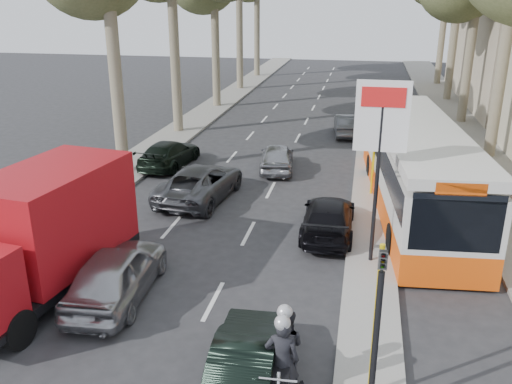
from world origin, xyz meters
TOP-DOWN VIEW (x-y plane):
  - ground at (0.00, 0.00)m, footprint 120.00×120.00m
  - sidewalk_right at (8.60, 25.00)m, footprint 3.20×70.00m
  - median_left at (-8.00, 28.00)m, footprint 2.40×64.00m
  - traffic_island at (3.25, 11.00)m, footprint 1.50×26.00m
  - billboard at (3.25, 5.00)m, footprint 1.50×12.10m
  - traffic_light_island at (3.25, -1.50)m, footprint 0.16×0.41m
  - silver_hatchback at (-3.49, 1.70)m, footprint 2.02×4.45m
  - dark_hatchback at (0.68, -1.00)m, footprint 1.53×3.79m
  - queue_car_a at (-3.50, 9.42)m, footprint 2.83×5.21m
  - queue_car_b at (1.80, 7.00)m, footprint 1.80×4.30m
  - queue_car_c at (-1.10, 13.79)m, footprint 1.96×3.90m
  - queue_car_d at (1.80, 21.25)m, footprint 1.71×3.89m
  - queue_car_e at (-6.25, 13.36)m, footprint 2.15×4.45m
  - red_truck at (-5.54, 1.61)m, footprint 3.19×6.60m
  - city_bus at (4.80, 9.98)m, footprint 3.86×12.79m
  - motorcycle at (1.49, -1.24)m, footprint 0.90×2.44m
  - pedestrian_near at (7.20, 11.24)m, footprint 1.18×1.08m

SIDE VIEW (x-z plane):
  - ground at x=0.00m, z-range 0.00..0.00m
  - sidewalk_right at x=8.60m, z-range 0.00..0.12m
  - median_left at x=-8.00m, z-range 0.00..0.12m
  - traffic_island at x=3.25m, z-range 0.00..0.16m
  - dark_hatchback at x=0.68m, z-range 0.00..1.23m
  - queue_car_b at x=1.80m, z-range 0.00..1.24m
  - queue_car_d at x=1.80m, z-range 0.00..1.24m
  - queue_car_e at x=-6.25m, z-range 0.00..1.25m
  - queue_car_c at x=-1.10m, z-range 0.00..1.27m
  - queue_car_a at x=-3.50m, z-range 0.00..1.39m
  - silver_hatchback at x=-3.49m, z-range 0.00..1.48m
  - motorcycle at x=1.49m, z-range -0.09..1.98m
  - pedestrian_near at x=7.20m, z-range 0.12..1.97m
  - city_bus at x=4.80m, z-range 0.09..3.41m
  - red_truck at x=-5.54m, z-range 0.10..3.48m
  - traffic_light_island at x=3.25m, z-range 0.69..4.29m
  - billboard at x=3.25m, z-range 0.90..6.50m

